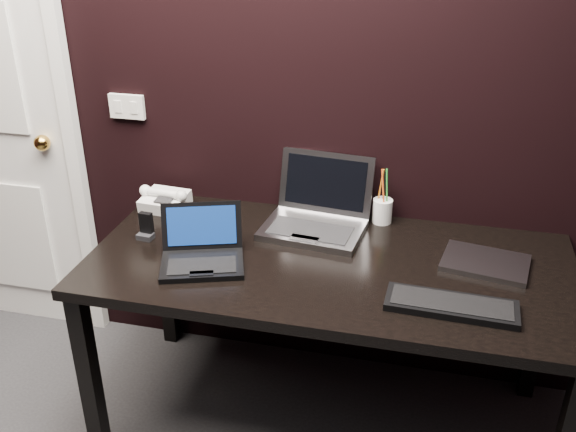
% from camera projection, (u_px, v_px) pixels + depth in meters
% --- Properties ---
extents(wall_back, '(4.00, 0.00, 4.00)m').
position_uv_depth(wall_back, '(274.00, 71.00, 2.42)').
color(wall_back, black).
rests_on(wall_back, ground).
extents(wall_switch, '(0.15, 0.02, 0.10)m').
position_uv_depth(wall_switch, '(127.00, 107.00, 2.62)').
color(wall_switch, silver).
rests_on(wall_switch, wall_back).
extents(desk, '(1.70, 0.80, 0.74)m').
position_uv_depth(desk, '(329.00, 279.00, 2.29)').
color(desk, black).
rests_on(desk, ground).
extents(netbook, '(0.35, 0.33, 0.18)m').
position_uv_depth(netbook, '(202.00, 253.00, 2.23)').
color(netbook, black).
rests_on(netbook, desk).
extents(silver_laptop, '(0.41, 0.37, 0.26)m').
position_uv_depth(silver_laptop, '(316.00, 216.00, 2.46)').
color(silver_laptop, '#95959A').
rests_on(silver_laptop, desk).
extents(ext_keyboard, '(0.41, 0.15, 0.03)m').
position_uv_depth(ext_keyboard, '(451.00, 305.00, 1.99)').
color(ext_keyboard, black).
rests_on(ext_keyboard, desk).
extents(closed_laptop, '(0.32, 0.25, 0.02)m').
position_uv_depth(closed_laptop, '(485.00, 263.00, 2.23)').
color(closed_laptop, '#99989E').
rests_on(closed_laptop, desk).
extents(desk_phone, '(0.21, 0.17, 0.10)m').
position_uv_depth(desk_phone, '(165.00, 200.00, 2.62)').
color(desk_phone, silver).
rests_on(desk_phone, desk).
extents(mobile_phone, '(0.06, 0.05, 0.10)m').
position_uv_depth(mobile_phone, '(146.00, 229.00, 2.39)').
color(mobile_phone, black).
rests_on(mobile_phone, desk).
extents(pen_cup, '(0.09, 0.09, 0.22)m').
position_uv_depth(pen_cup, '(382.00, 210.00, 2.50)').
color(pen_cup, silver).
rests_on(pen_cup, desk).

